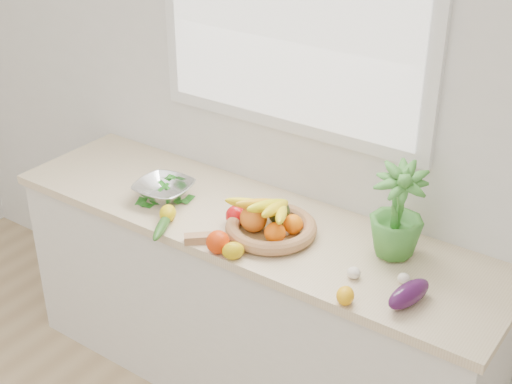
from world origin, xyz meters
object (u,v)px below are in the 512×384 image
Objects in this scene: apple at (236,216)px; eggplant at (409,294)px; fruit_basket at (270,223)px; colander_with_spinach at (164,187)px; cucumber at (163,225)px; potted_herb at (397,211)px.

eggplant is (0.80, -0.08, -0.00)m from apple.
fruit_basket is at bearing 7.48° from apple.
eggplant is 0.66m from fruit_basket.
colander_with_spinach is at bearing -178.95° from apple.
cucumber is at bearing -49.92° from colander_with_spinach.
potted_herb is 1.04m from colander_with_spinach.
colander_with_spinach is at bearing -170.16° from potted_herb.
eggplant is 0.75× the size of colander_with_spinach.
fruit_basket reaches higher than cucumber.
apple is at bearing 1.05° from colander_with_spinach.
colander_with_spinach reaches higher than cucumber.
potted_herb is at bearing 15.08° from apple.
potted_herb is at bearing 9.84° from colander_with_spinach.
colander_with_spinach is at bearing 176.46° from eggplant.
cucumber is (-0.22, -0.21, -0.02)m from apple.
cucumber is 0.64× the size of potted_herb.
eggplant is at bearing -8.90° from fruit_basket.
fruit_basket is 1.57× the size of colander_with_spinach.
apple is 0.21× the size of fruit_basket.
colander_with_spinach is at bearing 130.08° from cucumber.
potted_herb is (0.85, 0.37, 0.18)m from cucumber.
colander_with_spinach is (-1.19, 0.07, 0.02)m from eggplant.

